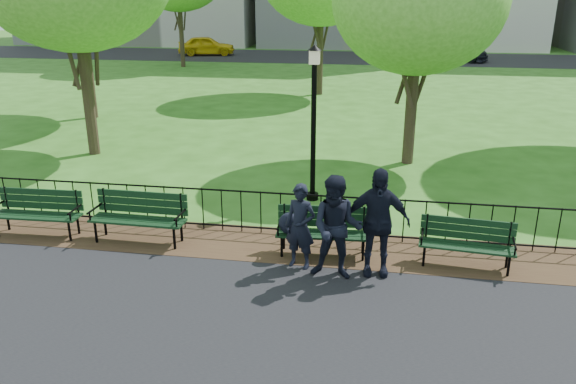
% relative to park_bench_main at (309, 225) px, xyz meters
% --- Properties ---
extents(ground, '(120.00, 120.00, 0.00)m').
position_rel_park_bench_main_xyz_m(ground, '(0.32, -1.21, -0.59)').
color(ground, '#2C5B18').
extents(dirt_strip, '(60.00, 1.60, 0.01)m').
position_rel_park_bench_main_xyz_m(dirt_strip, '(0.32, 0.29, -0.58)').
color(dirt_strip, '#342115').
rests_on(dirt_strip, ground).
extents(far_street, '(70.00, 9.00, 0.01)m').
position_rel_park_bench_main_xyz_m(far_street, '(0.32, 33.79, -0.59)').
color(far_street, black).
rests_on(far_street, ground).
extents(iron_fence, '(24.06, 0.06, 1.00)m').
position_rel_park_bench_main_xyz_m(iron_fence, '(0.32, 0.79, -0.09)').
color(iron_fence, black).
rests_on(iron_fence, ground).
extents(park_bench_main, '(1.72, 0.62, 0.96)m').
position_rel_park_bench_main_xyz_m(park_bench_main, '(0.00, 0.00, 0.00)').
color(park_bench_main, black).
rests_on(park_bench_main, ground).
extents(park_bench_left_a, '(1.86, 0.62, 1.05)m').
position_rel_park_bench_main_xyz_m(park_bench_left_a, '(-3.32, 0.09, 0.01)').
color(park_bench_left_a, black).
rests_on(park_bench_left_a, ground).
extents(park_bench_left_b, '(1.76, 0.60, 0.99)m').
position_rel_park_bench_main_xyz_m(park_bench_left_b, '(-5.43, 0.05, -0.03)').
color(park_bench_left_b, black).
rests_on(park_bench_left_b, ground).
extents(park_bench_right_a, '(1.66, 0.67, 0.92)m').
position_rel_park_bench_main_xyz_m(park_bench_right_a, '(2.79, 0.01, -0.07)').
color(park_bench_right_a, black).
rests_on(park_bench_right_a, ground).
extents(lamppost, '(0.32, 0.32, 3.54)m').
position_rel_park_bench_main_xyz_m(lamppost, '(-0.30, 2.92, 1.33)').
color(lamppost, black).
rests_on(lamppost, ground).
extents(tree_near_e, '(4.55, 4.55, 6.35)m').
position_rel_park_bench_main_xyz_m(tree_near_e, '(2.01, 6.36, 3.81)').
color(tree_near_e, '#2D2116').
rests_on(tree_near_e, ground).
extents(person_left, '(0.63, 0.50, 1.52)m').
position_rel_park_bench_main_xyz_m(person_left, '(-0.09, -0.52, 0.18)').
color(person_left, black).
rests_on(person_left, asphalt_path).
extents(person_mid, '(0.91, 0.53, 1.80)m').
position_rel_park_bench_main_xyz_m(person_mid, '(0.56, -0.80, 0.32)').
color(person_mid, black).
rests_on(person_mid, asphalt_path).
extents(person_right, '(1.13, 0.52, 1.89)m').
position_rel_park_bench_main_xyz_m(person_right, '(1.21, -0.55, 0.37)').
color(person_right, black).
rests_on(person_right, asphalt_path).
extents(taxi, '(4.56, 2.66, 1.46)m').
position_rel_park_bench_main_xyz_m(taxi, '(-12.28, 33.47, 0.15)').
color(taxi, gold).
rests_on(taxi, far_street).
extents(sedan_silver, '(5.23, 3.14, 1.63)m').
position_rel_park_bench_main_xyz_m(sedan_silver, '(4.50, 33.23, 0.23)').
color(sedan_silver, '#B2B4BB').
rests_on(sedan_silver, far_street).
extents(sedan_dark, '(5.30, 3.64, 1.43)m').
position_rel_park_bench_main_xyz_m(sedan_dark, '(6.01, 32.63, 0.13)').
color(sedan_dark, black).
rests_on(sedan_dark, far_street).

